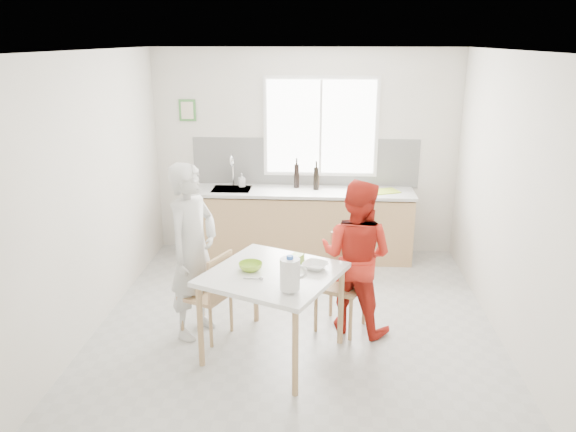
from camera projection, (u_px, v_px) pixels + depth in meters
name	position (u px, v px, depth m)	size (l,w,h in m)	color
ground	(296.00, 327.00, 5.70)	(4.50, 4.50, 0.00)	#B7B7B2
room_shell	(296.00, 169.00, 5.20)	(4.50, 4.50, 4.50)	silver
window	(321.00, 127.00, 7.29)	(1.50, 0.06, 1.30)	white
backsplash	(305.00, 162.00, 7.46)	(3.00, 0.02, 0.65)	white
picture_frame	(187.00, 110.00, 7.35)	(0.22, 0.03, 0.28)	#458B3F
kitchen_counter	(303.00, 227.00, 7.43)	(2.84, 0.64, 1.37)	tan
dining_table	(273.00, 281.00, 5.00)	(1.41, 1.41, 0.82)	white
chair_left	(211.00, 292.00, 5.39)	(0.53, 0.53, 0.87)	tan
chair_far	(344.00, 278.00, 5.60)	(0.57, 0.57, 0.93)	tan
person_white	(193.00, 251.00, 5.36)	(0.63, 0.41, 1.72)	silver
person_red	(356.00, 257.00, 5.46)	(0.75, 0.59, 1.54)	red
bowl_green	(251.00, 266.00, 5.01)	(0.21, 0.21, 0.07)	#94C72E
bowl_white	(315.00, 266.00, 5.04)	(0.22, 0.22, 0.05)	white
milk_jug	(290.00, 274.00, 4.55)	(0.23, 0.17, 0.29)	white
green_box	(297.00, 259.00, 5.15)	(0.10, 0.10, 0.09)	#81B329
spoon	(252.00, 278.00, 4.82)	(0.01, 0.01, 0.16)	#A5A5AA
cutting_board	(385.00, 191.00, 7.20)	(0.35, 0.25, 0.01)	#AFCF2F
wine_bottle_a	(297.00, 176.00, 7.35)	(0.07, 0.07, 0.32)	black
wine_bottle_b	(316.00, 178.00, 7.27)	(0.07, 0.07, 0.30)	black
jar_amber	(317.00, 182.00, 7.38)	(0.06, 0.06, 0.16)	brown
soap_bottle	(242.00, 180.00, 7.43)	(0.08, 0.08, 0.18)	#999999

